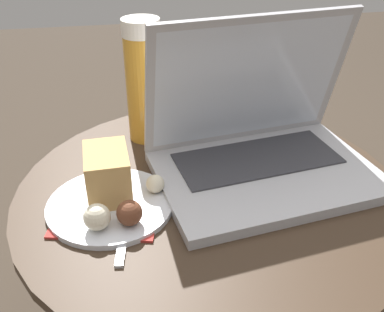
% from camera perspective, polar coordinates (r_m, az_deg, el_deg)
% --- Properties ---
extents(table, '(0.65, 0.65, 0.50)m').
position_cam_1_polar(table, '(0.86, 2.08, -13.26)').
color(table, black).
rests_on(table, ground_plane).
extents(napkin, '(0.18, 0.14, 0.00)m').
position_cam_1_polar(napkin, '(0.70, -10.81, -7.49)').
color(napkin, '#B7332D').
rests_on(napkin, table).
extents(laptop, '(0.40, 0.31, 0.27)m').
position_cam_1_polar(laptop, '(0.78, 8.64, 1.68)').
color(laptop, '#B2B2B7').
rests_on(laptop, table).
extents(beer_glass, '(0.07, 0.07, 0.23)m').
position_cam_1_polar(beer_glass, '(0.86, -6.15, 9.40)').
color(beer_glass, gold).
rests_on(beer_glass, table).
extents(snack_plate, '(0.20, 0.20, 0.09)m').
position_cam_1_polar(snack_plate, '(0.71, -10.31, -4.27)').
color(snack_plate, silver).
rests_on(snack_plate, table).
extents(fork, '(0.04, 0.18, 0.00)m').
position_cam_1_polar(fork, '(0.69, -8.32, -7.79)').
color(fork, '#B2B2B7').
rests_on(fork, table).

